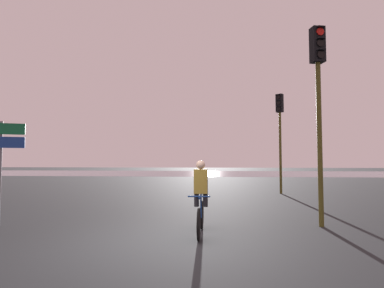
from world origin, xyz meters
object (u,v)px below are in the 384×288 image
(cyclist, at_px, (201,196))
(direction_sign_post, at_px, (0,153))
(traffic_light_near_right, at_px, (319,88))
(traffic_light_far_right, at_px, (280,125))

(cyclist, bearing_deg, direction_sign_post, -3.04)
(traffic_light_near_right, distance_m, direction_sign_post, 8.13)
(traffic_light_far_right, xyz_separation_m, direction_sign_post, (-8.51, -7.89, -1.57))
(traffic_light_far_right, relative_size, direction_sign_post, 1.88)
(traffic_light_far_right, height_order, cyclist, traffic_light_far_right)
(traffic_light_far_right, distance_m, cyclist, 9.30)
(traffic_light_far_right, bearing_deg, direction_sign_post, 79.07)
(traffic_light_far_right, distance_m, direction_sign_post, 11.71)
(traffic_light_near_right, xyz_separation_m, cyclist, (-2.91, -0.94, -2.61))
(direction_sign_post, bearing_deg, traffic_light_far_right, -159.56)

